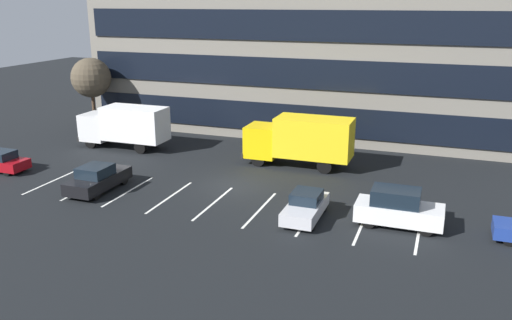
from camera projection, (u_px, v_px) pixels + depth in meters
name	position (u px, v px, depth m)	size (l,w,h in m)	color
ground_plane	(234.00, 186.00, 32.79)	(120.00, 120.00, 0.00)	black
office_building	(312.00, 3.00, 45.78)	(36.50, 13.80, 21.60)	slate
lot_markings	(214.00, 203.00, 29.98)	(22.54, 5.40, 0.01)	silver
box_truck_yellow_all	(300.00, 139.00, 36.12)	(7.45, 2.47, 3.45)	yellow
box_truck_white	(125.00, 125.00, 40.63)	(7.06, 2.34, 3.27)	white
sedan_maroon	(0.00, 161.00, 35.46)	(3.91, 1.64, 1.40)	maroon
sedan_black	(98.00, 179.00, 31.78)	(1.87, 4.46, 1.60)	black
sedan_silver	(306.00, 206.00, 27.74)	(1.68, 4.01, 1.43)	silver
suv_white	(398.00, 208.00, 26.73)	(4.34, 1.84, 1.96)	white
bare_tree	(91.00, 78.00, 45.30)	(3.38, 3.38, 6.35)	#473323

